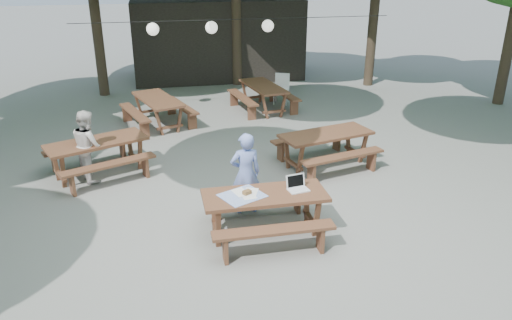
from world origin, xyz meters
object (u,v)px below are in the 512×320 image
object	(u,v)px
picnic_table_nw	(98,157)
second_person	(88,145)
main_picnic_table	(265,213)
plastic_chair	(281,95)
woman	(246,173)

from	to	relation	value
picnic_table_nw	second_person	bearing A→B (deg)	-150.28
picnic_table_nw	second_person	size ratio (longest dim) A/B	1.62
main_picnic_table	picnic_table_nw	world-z (taller)	same
main_picnic_table	plastic_chair	world-z (taller)	plastic_chair
picnic_table_nw	woman	xyz separation A→B (m)	(2.71, -2.21, 0.36)
main_picnic_table	woman	distance (m)	0.93
picnic_table_nw	plastic_chair	bearing A→B (deg)	17.86
second_person	picnic_table_nw	bearing A→B (deg)	-58.37
picnic_table_nw	plastic_chair	world-z (taller)	plastic_chair
main_picnic_table	woman	xyz separation A→B (m)	(-0.16, 0.85, 0.36)
main_picnic_table	plastic_chair	bearing A→B (deg)	73.69
main_picnic_table	second_person	xyz separation A→B (m)	(-3.01, 2.87, 0.34)
main_picnic_table	woman	size ratio (longest dim) A/B	1.34
second_person	woman	bearing A→B (deg)	-146.75
woman	second_person	size ratio (longest dim) A/B	1.02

